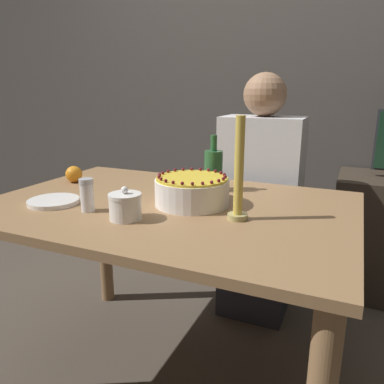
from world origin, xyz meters
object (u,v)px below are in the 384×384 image
person_man_blue_shirt (259,213)px  candle (239,178)px  sugar_bowl (125,206)px  cake (192,191)px  bottle (213,169)px  sugar_shaker (87,195)px

person_man_blue_shirt → candle: bearing=97.7°
sugar_bowl → person_man_blue_shirt: (0.23, 0.87, -0.26)m
cake → bottle: bottle is taller
sugar_bowl → sugar_shaker: sugar_shaker is taller
cake → candle: (0.20, -0.09, 0.09)m
bottle → person_man_blue_shirt: (0.10, 0.41, -0.30)m
sugar_shaker → bottle: (0.30, 0.44, 0.03)m
sugar_bowl → bottle: bearing=74.2°
sugar_bowl → sugar_shaker: (-0.17, 0.02, 0.01)m
cake → sugar_bowl: (-0.13, -0.24, -0.01)m
bottle → person_man_blue_shirt: bearing=75.7°
bottle → candle: bearing=-56.9°
sugar_bowl → candle: candle is taller
cake → sugar_shaker: (-0.30, -0.22, 0.01)m
sugar_shaker → candle: size_ratio=0.35×
sugar_shaker → person_man_blue_shirt: (0.40, 0.85, -0.27)m
sugar_shaker → person_man_blue_shirt: bearing=64.8°
person_man_blue_shirt → sugar_bowl: bearing=74.9°
cake → sugar_shaker: 0.37m
bottle → sugar_bowl: bearing=-105.8°
sugar_bowl → person_man_blue_shirt: size_ratio=0.09×
candle → bottle: candle is taller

